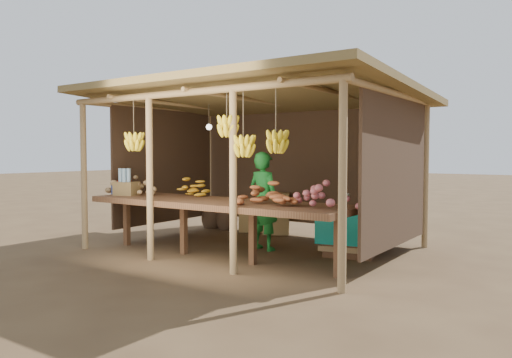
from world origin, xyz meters
The scene contains 13 objects.
ground centered at (0.00, 0.00, 0.00)m, with size 60.00×60.00×0.00m, color brown.
stall_structure centered at (0.02, -0.10, 1.90)m, with size 4.70×3.50×2.43m.
counter centered at (0.00, -0.95, 0.74)m, with size 3.90×1.05×0.80m.
potato_heap centered at (-1.74, -0.88, 0.98)m, with size 0.92×0.55×0.36m, color tan, non-canonical shape.
sweet_potato_heap centered at (0.79, -1.03, 0.98)m, with size 0.96×0.57×0.36m, color #A9572B, non-canonical shape.
onion_heap centered at (1.64, -1.08, 0.98)m, with size 0.92×0.55×0.36m, color #BF5D5F, non-canonical shape.
banana_pile centered at (-0.76, -0.61, 0.97)m, with size 0.54×0.33×0.34m, color gold, non-canonical shape.
tomato_basin centered at (-1.90, -0.90, 0.89)m, with size 0.40×0.40×0.21m.
bottle_box centered at (-1.65, -1.07, 0.96)m, with size 0.38×0.33×0.41m.
vendor centered at (0.17, -0.04, 0.73)m, with size 0.53×0.35×1.46m, color #1B7B29.
tarp_crate centered at (1.41, 0.30, 0.36)m, with size 0.86×0.78×0.88m.
carton_stack centered at (-0.56, 1.20, 0.32)m, with size 1.06×0.52×0.72m.
burlap_sacks centered at (-1.67, 1.20, 0.24)m, with size 0.77×0.40×0.54m.
Camera 1 is at (4.24, -6.20, 1.44)m, focal length 35.00 mm.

